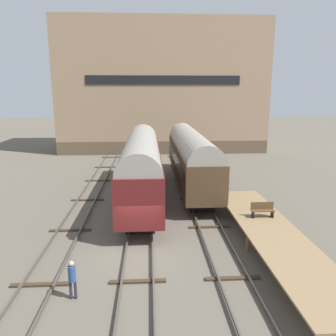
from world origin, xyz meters
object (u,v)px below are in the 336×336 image
Objects in this scene: train_car_brown at (191,155)px; train_car_maroon at (142,163)px; person_worker at (72,276)px; bench at (262,209)px.

train_car_brown is 1.00× the size of train_car_maroon.
train_car_maroon is 9.92× the size of person_worker.
bench is at bearing -43.84° from train_car_maroon.
bench is (7.42, -7.13, -1.44)m from train_car_maroon.
bench is (3.01, -10.71, -1.33)m from train_car_brown.
person_worker is (-7.09, -16.63, -1.90)m from train_car_brown.
train_car_maroon reaches higher than train_car_brown.
train_car_brown is 12.27× the size of bench.
person_worker is at bearing -101.58° from train_car_maroon.
train_car_brown is at bearing 105.69° from bench.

